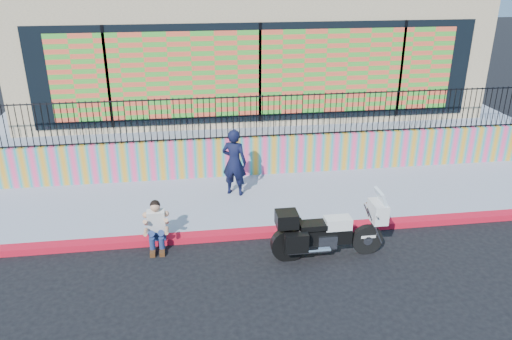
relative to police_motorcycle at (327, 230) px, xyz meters
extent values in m
plane|color=black|center=(-0.64, 1.04, -0.61)|extent=(90.00, 90.00, 0.00)
cube|color=red|center=(-0.64, 1.04, -0.54)|extent=(16.00, 0.30, 0.15)
cube|color=#8A8FA5|center=(-0.64, 2.69, -0.54)|extent=(16.00, 3.00, 0.15)
cube|color=#FF437C|center=(-0.64, 4.29, 0.09)|extent=(16.00, 0.20, 1.10)
cube|color=#8A8FA5|center=(-0.64, 9.39, 0.01)|extent=(16.00, 10.00, 1.25)
cube|color=tan|center=(-0.64, 9.19, 2.64)|extent=(14.00, 8.00, 4.00)
cube|color=black|center=(-0.64, 5.17, 2.24)|extent=(12.60, 0.04, 2.80)
cube|color=#F45636|center=(-0.64, 5.14, 2.24)|extent=(11.48, 0.02, 2.40)
cylinder|color=black|center=(0.89, 0.00, -0.28)|extent=(0.66, 0.14, 0.66)
cylinder|color=black|center=(-0.80, 0.00, -0.28)|extent=(0.66, 0.14, 0.66)
cube|color=black|center=(0.05, 0.00, -0.12)|extent=(0.95, 0.28, 0.34)
cube|color=silver|center=(0.00, 0.00, -0.22)|extent=(0.40, 0.34, 0.30)
cube|color=silver|center=(0.23, 0.00, 0.16)|extent=(0.55, 0.32, 0.24)
cube|color=black|center=(-0.30, 0.00, 0.14)|extent=(0.55, 0.34, 0.12)
cube|color=silver|center=(1.07, 0.00, 0.36)|extent=(0.30, 0.52, 0.42)
cube|color=silver|center=(1.11, 0.00, 0.68)|extent=(0.18, 0.46, 0.34)
cube|color=black|center=(-0.85, 0.00, 0.33)|extent=(0.44, 0.42, 0.30)
cube|color=black|center=(-0.70, -0.30, -0.07)|extent=(0.48, 0.18, 0.40)
cube|color=black|center=(-0.70, 0.30, -0.07)|extent=(0.48, 0.18, 0.40)
cube|color=silver|center=(0.89, 0.00, -0.19)|extent=(0.32, 0.16, 0.06)
imported|color=black|center=(-1.62, 3.04, 0.42)|extent=(0.76, 0.65, 1.77)
cube|color=navy|center=(-3.52, 1.00, -0.37)|extent=(0.36, 0.28, 0.18)
cube|color=silver|center=(-3.52, 0.96, -0.02)|extent=(0.38, 0.27, 0.54)
sphere|color=tan|center=(-3.52, 0.92, 0.34)|extent=(0.21, 0.21, 0.21)
cube|color=#472814|center=(-3.62, 0.56, -0.56)|extent=(0.11, 0.26, 0.10)
cube|color=#472814|center=(-3.42, 0.56, -0.56)|extent=(0.11, 0.26, 0.10)
camera|label=1|loc=(-2.72, -8.77, 5.14)|focal=35.00mm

